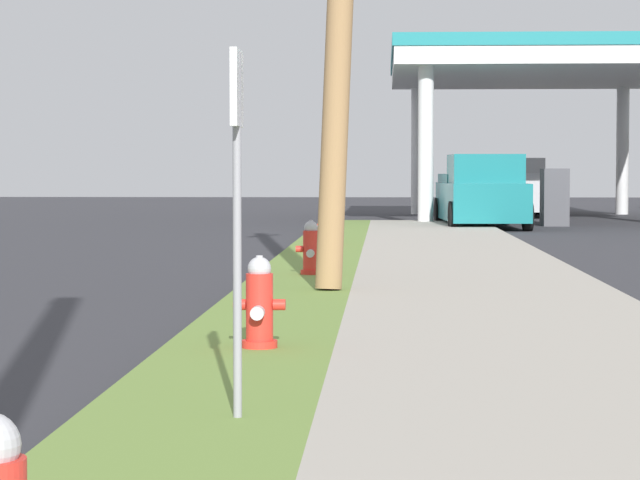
{
  "coord_description": "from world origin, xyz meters",
  "views": [
    {
      "loc": [
        1.81,
        0.18,
        1.55
      ],
      "look_at": [
        1.11,
        15.07,
        0.8
      ],
      "focal_mm": 77.79,
      "sensor_mm": 36.0,
      "label": 1
    }
  ],
  "objects_px": {
    "fire_hydrant_second": "(259,307)",
    "car_tan_by_near_pump": "(528,193)",
    "street_sign_post": "(237,155)",
    "truck_teal_at_forecourt": "(481,194)",
    "fire_hydrant_third": "(311,251)",
    "fire_hydrant_fourth": "(328,227)",
    "truck_silver_on_apron": "(517,189)"
  },
  "relations": [
    {
      "from": "fire_hydrant_second",
      "to": "car_tan_by_near_pump",
      "type": "relative_size",
      "value": 0.16
    },
    {
      "from": "street_sign_post",
      "to": "car_tan_by_near_pump",
      "type": "distance_m",
      "value": 43.51
    },
    {
      "from": "street_sign_post",
      "to": "truck_teal_at_forecourt",
      "type": "bearing_deg",
      "value": 83.36
    },
    {
      "from": "car_tan_by_near_pump",
      "to": "truck_teal_at_forecourt",
      "type": "height_order",
      "value": "truck_teal_at_forecourt"
    },
    {
      "from": "car_tan_by_near_pump",
      "to": "truck_teal_at_forecourt",
      "type": "bearing_deg",
      "value": -101.04
    },
    {
      "from": "fire_hydrant_third",
      "to": "street_sign_post",
      "type": "height_order",
      "value": "street_sign_post"
    },
    {
      "from": "fire_hydrant_third",
      "to": "car_tan_by_near_pump",
      "type": "bearing_deg",
      "value": 78.98
    },
    {
      "from": "fire_hydrant_second",
      "to": "car_tan_by_near_pump",
      "type": "xyz_separation_m",
      "value": [
        6.24,
        39.93,
        0.28
      ]
    },
    {
      "from": "fire_hydrant_third",
      "to": "street_sign_post",
      "type": "relative_size",
      "value": 0.35
    },
    {
      "from": "fire_hydrant_fourth",
      "to": "car_tan_by_near_pump",
      "type": "distance_m",
      "value": 25.03
    },
    {
      "from": "street_sign_post",
      "to": "truck_silver_on_apron",
      "type": "height_order",
      "value": "street_sign_post"
    },
    {
      "from": "fire_hydrant_fourth",
      "to": "car_tan_by_near_pump",
      "type": "bearing_deg",
      "value": 75.35
    },
    {
      "from": "fire_hydrant_second",
      "to": "street_sign_post",
      "type": "relative_size",
      "value": 0.35
    },
    {
      "from": "fire_hydrant_third",
      "to": "truck_teal_at_forecourt",
      "type": "relative_size",
      "value": 0.14
    },
    {
      "from": "fire_hydrant_second",
      "to": "truck_teal_at_forecourt",
      "type": "bearing_deg",
      "value": 82.24
    },
    {
      "from": "car_tan_by_near_pump",
      "to": "truck_teal_at_forecourt",
      "type": "xyz_separation_m",
      "value": [
        -2.63,
        -13.49,
        0.19
      ]
    },
    {
      "from": "fire_hydrant_fourth",
      "to": "truck_silver_on_apron",
      "type": "xyz_separation_m",
      "value": [
        5.58,
        20.27,
        0.47
      ]
    },
    {
      "from": "street_sign_post",
      "to": "car_tan_by_near_pump",
      "type": "bearing_deg",
      "value": 81.97
    },
    {
      "from": "car_tan_by_near_pump",
      "to": "fire_hydrant_third",
      "type": "bearing_deg",
      "value": -101.02
    },
    {
      "from": "street_sign_post",
      "to": "truck_silver_on_apron",
      "type": "distance_m",
      "value": 39.51
    },
    {
      "from": "truck_teal_at_forecourt",
      "to": "truck_silver_on_apron",
      "type": "distance_m",
      "value": 9.73
    },
    {
      "from": "car_tan_by_near_pump",
      "to": "truck_teal_at_forecourt",
      "type": "distance_m",
      "value": 13.74
    },
    {
      "from": "fire_hydrant_second",
      "to": "fire_hydrant_third",
      "type": "bearing_deg",
      "value": 90.04
    },
    {
      "from": "fire_hydrant_second",
      "to": "fire_hydrant_fourth",
      "type": "xyz_separation_m",
      "value": [
        -0.1,
        15.72,
        0.0
      ]
    },
    {
      "from": "fire_hydrant_third",
      "to": "truck_teal_at_forecourt",
      "type": "height_order",
      "value": "truck_teal_at_forecourt"
    },
    {
      "from": "fire_hydrant_third",
      "to": "truck_teal_at_forecourt",
      "type": "distance_m",
      "value": 18.9
    },
    {
      "from": "street_sign_post",
      "to": "truck_teal_at_forecourt",
      "type": "xyz_separation_m",
      "value": [
        3.44,
        29.59,
        -0.72
      ]
    },
    {
      "from": "fire_hydrant_second",
      "to": "truck_silver_on_apron",
      "type": "relative_size",
      "value": 0.14
    },
    {
      "from": "fire_hydrant_third",
      "to": "truck_silver_on_apron",
      "type": "bearing_deg",
      "value": 78.95
    },
    {
      "from": "truck_teal_at_forecourt",
      "to": "fire_hydrant_third",
      "type": "bearing_deg",
      "value": -101.01
    },
    {
      "from": "fire_hydrant_second",
      "to": "truck_teal_at_forecourt",
      "type": "xyz_separation_m",
      "value": [
        3.6,
        26.44,
        0.47
      ]
    },
    {
      "from": "fire_hydrant_fourth",
      "to": "truck_silver_on_apron",
      "type": "relative_size",
      "value": 0.14
    }
  ]
}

